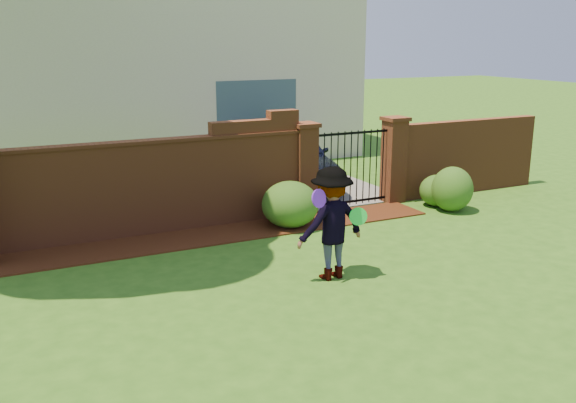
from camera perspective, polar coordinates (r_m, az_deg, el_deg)
name	(u,v)px	position (r m, az deg, el deg)	size (l,w,h in m)	color
ground	(283,306)	(8.65, -0.46, -9.48)	(80.00, 80.00, 0.01)	#2D5A16
mulch_bed	(153,244)	(11.31, -12.19, -3.79)	(11.10, 1.08, 0.03)	#331509
brick_wall	(81,192)	(11.51, -18.35, 0.83)	(8.70, 0.31, 2.16)	brown
brick_wall_return	(465,157)	(15.19, 15.77, 3.96)	(4.00, 0.25, 1.70)	brown
pillar_left	(305,168)	(12.80, 1.53, 3.07)	(0.50, 0.50, 1.88)	brown
pillar_right	(394,159)	(13.94, 9.60, 3.82)	(0.50, 0.50, 1.88)	brown
iron_gate	(351,168)	(13.36, 5.73, 3.04)	(1.78, 0.03, 1.60)	black
driveway	(273,172)	(16.99, -1.41, 2.70)	(3.20, 8.00, 0.01)	slate
house	(140,50)	(19.62, -13.35, 13.23)	(12.40, 6.40, 6.30)	beige
car	(293,158)	(15.17, 0.46, 3.94)	(1.66, 4.13, 1.41)	black
shrub_left	(290,204)	(11.96, 0.20, -0.27)	(1.09, 1.09, 0.90)	#1E4D17
shrub_middle	(452,189)	(13.51, 14.71, 1.10)	(0.86, 0.86, 0.95)	#1E4D17
shrub_right	(437,190)	(13.87, 13.44, 0.98)	(0.77, 0.77, 0.68)	#1E4D17
man	(332,224)	(9.32, 4.05, -2.04)	(1.11, 0.64, 1.72)	gray
frisbee_purple	(319,198)	(8.91, 2.83, 0.28)	(0.27, 0.27, 0.03)	#6720CD
frisbee_green	(358,216)	(9.30, 6.40, -1.35)	(0.27, 0.27, 0.03)	#1CD33A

